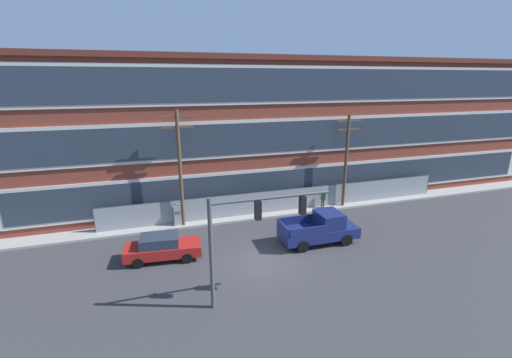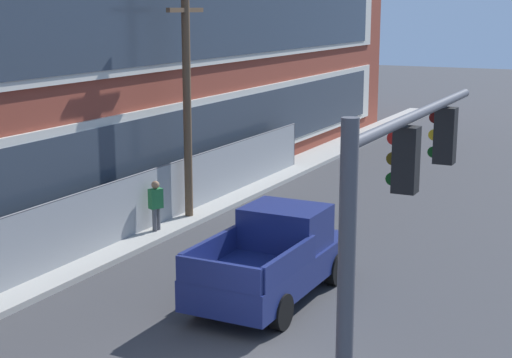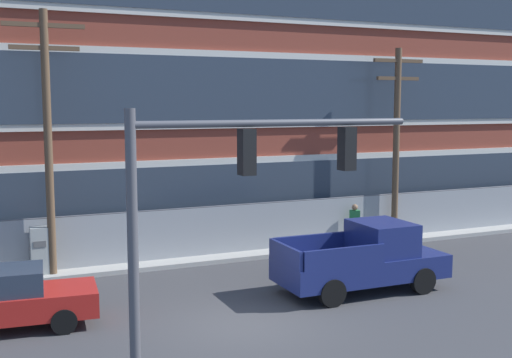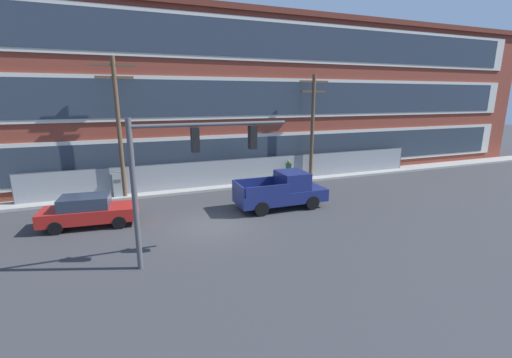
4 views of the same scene
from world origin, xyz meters
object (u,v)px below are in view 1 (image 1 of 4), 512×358
object	(u,v)px
traffic_signal_mast	(248,226)
pedestrian_near_cabinet	(323,198)
sedan_red	(162,247)
electrical_cabinet	(178,216)
utility_pole_midblock	(346,157)
pickup_truck_navy	(320,229)
utility_pole_near_corner	(180,165)

from	to	relation	value
traffic_signal_mast	pedestrian_near_cabinet	bearing A→B (deg)	46.88
sedan_red	electrical_cabinet	world-z (taller)	electrical_cabinet
sedan_red	pedestrian_near_cabinet	xyz separation A→B (m)	(13.28, 4.56, 0.18)
sedan_red	utility_pole_midblock	xyz separation A→B (m)	(15.21, 4.58, 3.55)
traffic_signal_mast	electrical_cabinet	bearing A→B (deg)	104.28
pickup_truck_navy	utility_pole_midblock	size ratio (longest dim) A/B	0.67
traffic_signal_mast	utility_pole_midblock	world-z (taller)	utility_pole_midblock
traffic_signal_mast	electrical_cabinet	distance (m)	10.87
sedan_red	pedestrian_near_cabinet	world-z (taller)	pedestrian_near_cabinet
pickup_truck_navy	sedan_red	size ratio (longest dim) A/B	1.13
utility_pole_midblock	electrical_cabinet	xyz separation A→B (m)	(-13.89, 0.03, -3.50)
utility_pole_midblock	electrical_cabinet	distance (m)	14.32
pedestrian_near_cabinet	utility_pole_midblock	bearing A→B (deg)	0.61
sedan_red	utility_pole_near_corner	world-z (taller)	utility_pole_near_corner
utility_pole_near_corner	pedestrian_near_cabinet	xyz separation A→B (m)	(11.57, 0.08, -3.79)
pedestrian_near_cabinet	electrical_cabinet	bearing A→B (deg)	179.75
traffic_signal_mast	utility_pole_midblock	distance (m)	15.14
utility_pole_midblock	pedestrian_near_cabinet	size ratio (longest dim) A/B	4.65
pickup_truck_navy	utility_pole_near_corner	size ratio (longest dim) A/B	0.61
utility_pole_near_corner	electrical_cabinet	distance (m)	3.94
utility_pole_midblock	pedestrian_near_cabinet	bearing A→B (deg)	-179.39
sedan_red	utility_pole_midblock	distance (m)	16.27
sedan_red	utility_pole_near_corner	distance (m)	6.22
pickup_truck_navy	sedan_red	bearing A→B (deg)	175.47
electrical_cabinet	traffic_signal_mast	bearing A→B (deg)	-75.72
traffic_signal_mast	electrical_cabinet	xyz separation A→B (m)	(-2.57, 10.08, -3.16)
sedan_red	electrical_cabinet	size ratio (longest dim) A/B	2.75
utility_pole_midblock	pedestrian_near_cabinet	xyz separation A→B (m)	(-1.93, -0.02, -3.38)
traffic_signal_mast	pickup_truck_navy	xyz separation A→B (m)	(6.34, 4.66, -3.04)
electrical_cabinet	pedestrian_near_cabinet	xyz separation A→B (m)	(11.96, -0.05, 0.13)
traffic_signal_mast	pickup_truck_navy	bearing A→B (deg)	36.36
sedan_red	utility_pole_near_corner	bearing A→B (deg)	69.15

